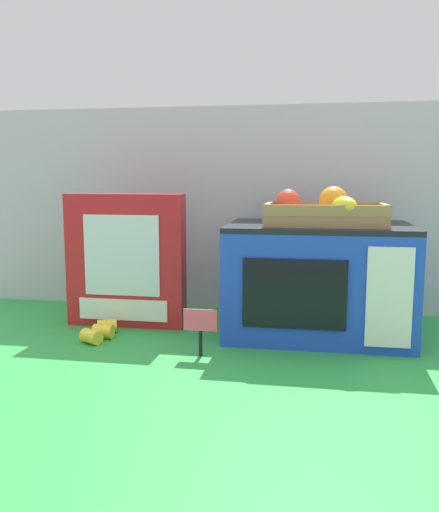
{
  "coord_description": "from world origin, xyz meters",
  "views": [
    {
      "loc": [
        0.16,
        -1.25,
        0.37
      ],
      "look_at": [
        -0.06,
        0.02,
        0.18
      ],
      "focal_mm": 38.02,
      "sensor_mm": 36.0,
      "label": 1
    }
  ],
  "objects": [
    {
      "name": "display_back_panel",
      "position": [
        0.0,
        0.25,
        0.28
      ],
      "size": [
        1.61,
        0.03,
        0.56
      ],
      "primitive_type": "cube",
      "color": "#B7BABF",
      "rests_on": "ground"
    },
    {
      "name": "price_sign",
      "position": [
        -0.06,
        -0.19,
        0.07
      ],
      "size": [
        0.07,
        0.01,
        0.1
      ],
      "color": "black",
      "rests_on": "ground"
    },
    {
      "name": "loose_toy_banana",
      "position": [
        -0.32,
        -0.11,
        0.02
      ],
      "size": [
        0.06,
        0.13,
        0.03
      ],
      "color": "yellow",
      "rests_on": "ground"
    },
    {
      "name": "toy_microwave",
      "position": [
        0.18,
        0.02,
        0.13
      ],
      "size": [
        0.42,
        0.29,
        0.26
      ],
      "color": "blue",
      "rests_on": "ground"
    },
    {
      "name": "ground_plane",
      "position": [
        0.0,
        0.0,
        0.0
      ],
      "size": [
        1.7,
        1.7,
        0.0
      ],
      "primitive_type": "plane",
      "color": "green",
      "rests_on": "ground"
    },
    {
      "name": "food_groups_crate",
      "position": [
        0.18,
        -0.01,
        0.29
      ],
      "size": [
        0.27,
        0.19,
        0.09
      ],
      "color": "#A37F51",
      "rests_on": "toy_microwave"
    },
    {
      "name": "cookie_set_box",
      "position": [
        -0.29,
        0.01,
        0.16
      ],
      "size": [
        0.3,
        0.06,
        0.33
      ],
      "color": "red",
      "rests_on": "ground"
    }
  ]
}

